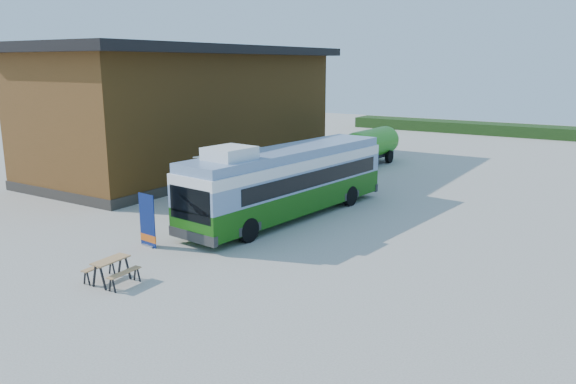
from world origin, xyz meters
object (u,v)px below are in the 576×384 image
Objects in this scene: bus at (288,180)px; person_b at (249,182)px; picnic_table at (111,265)px; slurry_tanker at (371,144)px; banner at (148,225)px; person_a at (241,192)px.

bus reaches higher than person_b.
slurry_tanker is (-1.80, 22.91, 0.78)m from picnic_table.
banner is 0.99× the size of person_b.
bus reaches higher than banner.
slurry_tanker reaches higher than person_a.
person_a is 0.25× the size of slurry_tanker.
bus is 1.81× the size of slurry_tanker.
person_b is at bearing 101.24° from picnic_table.
bus is 7.20× the size of person_a.
picnic_table is at bearing 63.33° from person_b.
slurry_tanker reaches higher than person_b.
person_b is (-0.78, 7.27, 0.18)m from banner.
picnic_table is (-0.46, -9.19, -1.08)m from bus.
person_a is (-0.38, 6.06, -0.01)m from banner.
picnic_table is at bearing -83.27° from slurry_tanker.
bus is 6.52m from banner.
banner is (-2.11, -6.11, -0.85)m from bus.
person_a is 0.81× the size of person_b.
picnic_table is (1.64, -3.08, -0.24)m from banner.
person_b reaches higher than person_a.
bus is 8.37× the size of picnic_table.
person_b is 0.31× the size of slurry_tanker.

